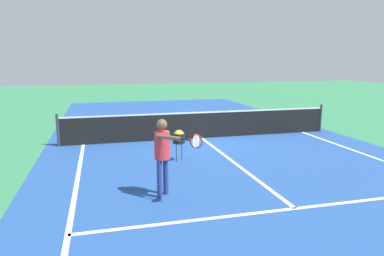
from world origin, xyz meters
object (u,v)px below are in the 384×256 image
at_px(player_near, 163,149).
at_px(tennis_ball_near_net, 161,152).
at_px(ball_hopper, 179,137).
at_px(net, 202,125).

bearing_deg(player_near, tennis_ball_near_net, 81.31).
xyz_separation_m(player_near, tennis_ball_near_net, (0.51, 3.36, -0.97)).
height_order(ball_hopper, tennis_ball_near_net, ball_hopper).
bearing_deg(tennis_ball_near_net, net, 44.61).
relative_size(player_near, ball_hopper, 1.85).
bearing_deg(net, ball_hopper, -118.42).
bearing_deg(ball_hopper, net, 61.58).
bearing_deg(ball_hopper, tennis_ball_near_net, 112.93).
bearing_deg(player_near, ball_hopper, 70.60).
height_order(net, ball_hopper, net).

